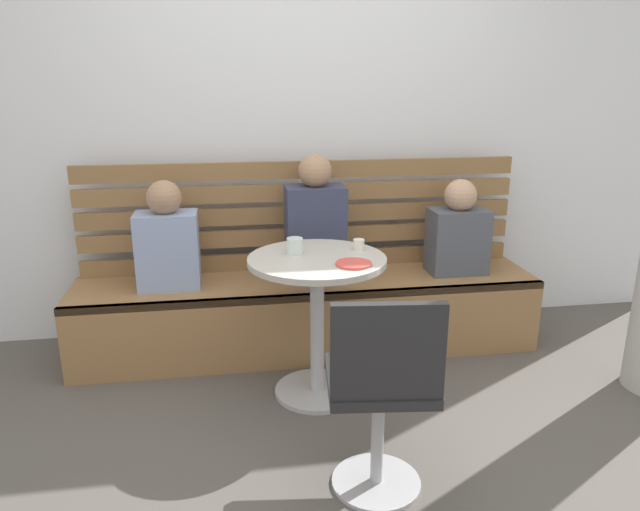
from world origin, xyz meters
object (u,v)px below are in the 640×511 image
(person_child_middle, at_px, (458,233))
(cup_glass_short, at_px, (295,246))
(cup_espresso_small, at_px, (359,245))
(booth_bench, at_px, (308,314))
(person_child_left, at_px, (167,241))
(white_chair, at_px, (382,389))
(person_adult, at_px, (315,224))
(cafe_table, at_px, (317,300))
(plate_small, at_px, (354,264))

(person_child_middle, distance_m, cup_glass_short, 1.14)
(person_child_middle, relative_size, cup_espresso_small, 10.16)
(booth_bench, distance_m, person_child_left, 0.92)
(white_chair, height_order, person_adult, person_adult)
(cafe_table, bearing_deg, person_child_left, 144.63)
(booth_bench, relative_size, person_child_middle, 4.74)
(person_child_middle, distance_m, plate_small, 1.05)
(person_child_middle, relative_size, cup_glass_short, 7.12)
(cafe_table, height_order, cup_glass_short, cup_glass_short)
(white_chair, relative_size, person_child_left, 1.40)
(cafe_table, xyz_separation_m, cup_glass_short, (-0.10, 0.08, 0.26))
(cup_espresso_small, bearing_deg, person_child_left, 155.82)
(person_child_left, bearing_deg, cup_glass_short, -34.95)
(person_adult, relative_size, person_child_left, 1.20)
(cafe_table, relative_size, white_chair, 0.87)
(cup_glass_short, bearing_deg, person_adult, 70.24)
(plate_small, bearing_deg, booth_bench, 100.24)
(person_child_middle, bearing_deg, cup_espresso_small, -148.04)
(cup_glass_short, bearing_deg, cafe_table, -38.00)
(white_chair, xyz_separation_m, plate_small, (0.03, 0.66, 0.28))
(booth_bench, xyz_separation_m, cup_espresso_small, (0.20, -0.44, 0.55))
(person_child_left, height_order, person_child_middle, person_child_left)
(person_child_left, xyz_separation_m, cup_glass_short, (0.66, -0.46, 0.07))
(cup_glass_short, xyz_separation_m, cup_espresso_small, (0.33, 0.02, -0.01))
(booth_bench, distance_m, plate_small, 0.87)
(person_adult, relative_size, cup_espresso_small, 13.00)
(cafe_table, bearing_deg, white_chair, -81.72)
(person_adult, distance_m, person_child_middle, 0.86)
(cafe_table, relative_size, cup_glass_short, 9.25)
(booth_bench, height_order, cup_glass_short, cup_glass_short)
(white_chair, height_order, person_child_left, person_child_left)
(person_child_middle, bearing_deg, booth_bench, -179.69)
(person_child_middle, xyz_separation_m, cup_espresso_small, (-0.71, -0.44, 0.08))
(person_child_middle, height_order, cup_glass_short, person_child_middle)
(booth_bench, bearing_deg, cafe_table, -92.97)
(cafe_table, height_order, person_child_middle, person_child_middle)
(person_child_middle, bearing_deg, plate_small, -138.93)
(booth_bench, relative_size, person_child_left, 4.44)
(person_adult, bearing_deg, white_chair, -88.31)
(person_adult, bearing_deg, person_child_middle, -2.16)
(cafe_table, bearing_deg, cup_glass_short, 142.00)
(person_child_middle, bearing_deg, cafe_table, -150.19)
(cup_espresso_small, bearing_deg, cafe_table, -157.48)
(white_chair, relative_size, plate_small, 5.00)
(plate_small, bearing_deg, person_child_left, 142.92)
(cafe_table, height_order, plate_small, plate_small)
(white_chair, relative_size, cup_espresso_small, 15.18)
(person_child_left, bearing_deg, cafe_table, -35.37)
(cafe_table, distance_m, cup_espresso_small, 0.35)
(booth_bench, bearing_deg, plate_small, -79.76)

